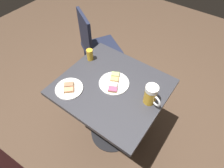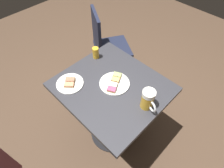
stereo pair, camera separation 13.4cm
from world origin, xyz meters
name	(u,v)px [view 2 (the right image)]	position (x,y,z in m)	size (l,w,h in m)	color
ground_plane	(112,132)	(0.00, 0.00, 0.00)	(6.00, 6.00, 0.00)	#4C3828
cafe_table	(112,99)	(0.00, 0.00, 0.61)	(0.70, 0.77, 0.78)	black
plate_near	(114,83)	(-0.03, 0.00, 0.79)	(0.23, 0.23, 0.03)	white
plate_far	(70,83)	(0.21, -0.24, 0.79)	(0.20, 0.20, 0.03)	white
beer_mug	(148,100)	(-0.04, 0.29, 0.86)	(0.09, 0.13, 0.15)	gold
beer_glass_small	(96,53)	(-0.13, -0.32, 0.83)	(0.05, 0.05, 0.10)	gold
cafe_chair	(106,45)	(-0.51, -0.60, 0.54)	(0.52, 0.52, 0.93)	#1E2338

